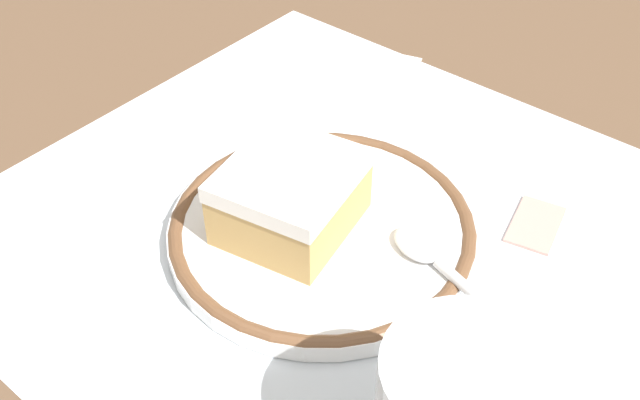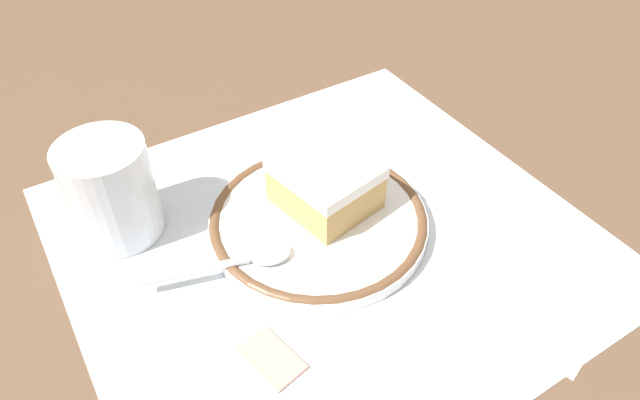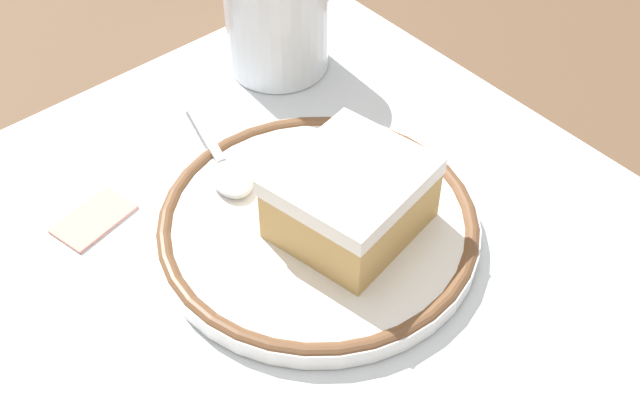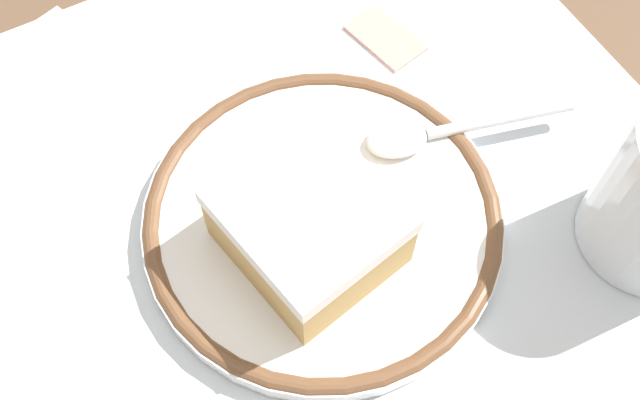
% 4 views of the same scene
% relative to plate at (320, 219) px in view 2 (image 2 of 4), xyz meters
% --- Properties ---
extents(ground_plane, '(2.40, 2.40, 0.00)m').
position_rel_plate_xyz_m(ground_plane, '(0.00, 0.01, -0.01)').
color(ground_plane, brown).
extents(placemat, '(0.45, 0.43, 0.00)m').
position_rel_plate_xyz_m(placemat, '(0.00, 0.01, -0.01)').
color(placemat, silver).
rests_on(placemat, ground_plane).
extents(plate, '(0.20, 0.20, 0.01)m').
position_rel_plate_xyz_m(plate, '(0.00, 0.00, 0.00)').
color(plate, white).
rests_on(plate, placemat).
extents(cake_slice, '(0.09, 0.10, 0.05)m').
position_rel_plate_xyz_m(cake_slice, '(-0.01, -0.01, 0.03)').
color(cake_slice, tan).
rests_on(cake_slice, plate).
extents(spoon, '(0.13, 0.05, 0.01)m').
position_rel_plate_xyz_m(spoon, '(0.08, 0.01, 0.01)').
color(spoon, silver).
rests_on(spoon, plate).
extents(cup, '(0.08, 0.08, 0.09)m').
position_rel_plate_xyz_m(cup, '(0.16, -0.09, 0.03)').
color(cup, silver).
rests_on(cup, placemat).
extents(napkin, '(0.15, 0.16, 0.00)m').
position_rel_plate_xyz_m(napkin, '(-0.11, 0.15, -0.01)').
color(napkin, white).
rests_on(napkin, placemat).
extents(sugar_packet, '(0.04, 0.06, 0.01)m').
position_rel_plate_xyz_m(sugar_packet, '(0.10, 0.10, -0.00)').
color(sugar_packet, '#E5998C').
rests_on(sugar_packet, placemat).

